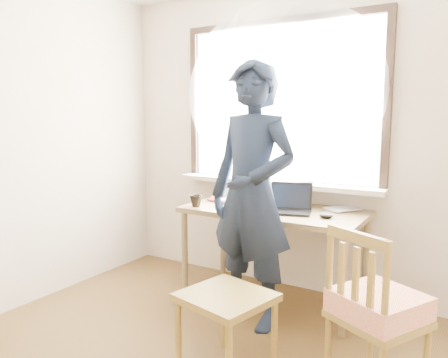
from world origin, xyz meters
The scene contains 13 objects.
room_shell centered at (-0.02, 0.20, 1.64)m, with size 3.52×4.02×2.61m.
desk centered at (-0.08, 1.63, 0.69)m, with size 1.43×0.71×0.77m.
laptop centered at (0.07, 1.60, 0.82)m, with size 0.38×0.34×0.22m.
mug_white centered at (-0.18, 1.85, 0.81)m, with size 0.12×0.12×0.09m, color white.
mug_dark centered at (-0.66, 1.37, 0.81)m, with size 0.10×0.10×0.10m, color black.
mouse centered at (0.38, 1.53, 0.78)m, with size 0.10×0.07×0.04m, color black.
desk_clutter centered at (-0.34, 1.78, 0.79)m, with size 0.81×0.54×0.04m.
book_a centered at (-0.44, 1.80, 0.78)m, with size 0.21×0.28×0.03m, color white.
book_b centered at (0.33, 1.91, 0.77)m, with size 0.18×0.24×0.02m, color white.
picture_frame centered at (-0.61, 1.73, 0.82)m, with size 0.13×0.08×0.11m.
work_chair centered at (0.12, 0.56, 0.41)m, with size 0.56×0.54×0.48m.
side_chair centered at (0.90, 0.81, 0.49)m, with size 0.57×0.56×0.93m.
person centered at (-0.06, 1.21, 0.94)m, with size 0.69×0.45×1.89m, color black.
Camera 1 is at (1.35, -1.50, 1.50)m, focal length 35.00 mm.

